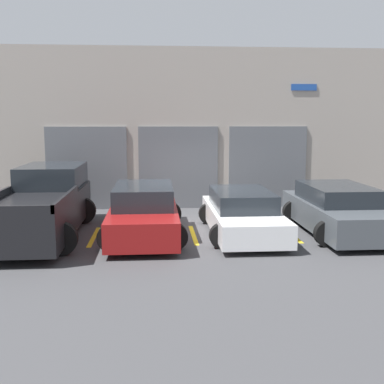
# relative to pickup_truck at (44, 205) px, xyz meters

# --- Properties ---
(ground_plane) EXTENTS (28.00, 28.00, 0.00)m
(ground_plane) POSITION_rel_pickup_truck_xyz_m (3.98, 0.79, -0.84)
(ground_plane) COLOR #3D3D3F
(shophouse_building) EXTENTS (15.17, 0.68, 5.53)m
(shophouse_building) POSITION_rel_pickup_truck_xyz_m (3.97, 4.08, 1.88)
(shophouse_building) COLOR #9E9389
(shophouse_building) RESTS_ON ground
(pickup_truck) EXTENTS (2.37, 5.54, 1.78)m
(pickup_truck) POSITION_rel_pickup_truck_xyz_m (0.00, 0.00, 0.00)
(pickup_truck) COLOR black
(pickup_truck) RESTS_ON ground
(sedan_white) EXTENTS (2.11, 4.49, 1.19)m
(sedan_white) POSITION_rel_pickup_truck_xyz_m (5.31, -0.26, -0.28)
(sedan_white) COLOR white
(sedan_white) RESTS_ON ground
(sedan_side) EXTENTS (2.27, 4.65, 1.30)m
(sedan_side) POSITION_rel_pickup_truck_xyz_m (7.96, -0.26, -0.22)
(sedan_side) COLOR #474C51
(sedan_side) RESTS_ON ground
(van_right) EXTENTS (2.16, 4.63, 1.36)m
(van_right) POSITION_rel_pickup_truck_xyz_m (2.65, -0.26, -0.20)
(van_right) COLOR maroon
(van_right) RESTS_ON ground
(parking_stripe_left) EXTENTS (0.12, 2.20, 0.01)m
(parking_stripe_left) POSITION_rel_pickup_truck_xyz_m (1.33, -0.29, -0.84)
(parking_stripe_left) COLOR gold
(parking_stripe_left) RESTS_ON ground
(parking_stripe_centre) EXTENTS (0.12, 2.20, 0.01)m
(parking_stripe_centre) POSITION_rel_pickup_truck_xyz_m (3.98, -0.29, -0.84)
(parking_stripe_centre) COLOR gold
(parking_stripe_centre) RESTS_ON ground
(parking_stripe_right) EXTENTS (0.12, 2.20, 0.01)m
(parking_stripe_right) POSITION_rel_pickup_truck_xyz_m (6.64, -0.29, -0.84)
(parking_stripe_right) COLOR gold
(parking_stripe_right) RESTS_ON ground
(parking_stripe_far_right) EXTENTS (0.12, 2.20, 0.01)m
(parking_stripe_far_right) POSITION_rel_pickup_truck_xyz_m (9.29, -0.29, -0.84)
(parking_stripe_far_right) COLOR gold
(parking_stripe_far_right) RESTS_ON ground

